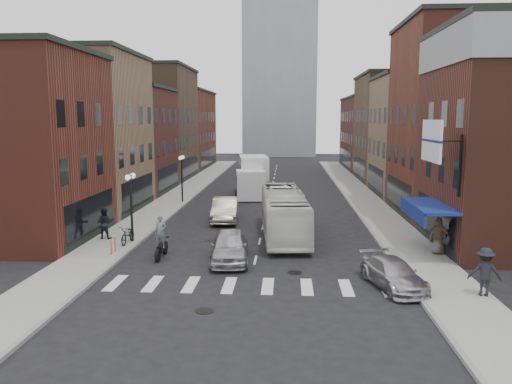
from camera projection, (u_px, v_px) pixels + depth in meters
The scene contains 32 objects.
ground at pixel (254, 266), 24.80m from camera, with size 160.00×160.00×0.00m, color black.
sidewalk_left at pixel (180, 195), 47.03m from camera, with size 3.00×74.00×0.15m, color gray.
sidewalk_right at pixel (362, 197), 45.98m from camera, with size 3.00×74.00×0.15m, color gray.
curb_left at pixel (196, 196), 46.95m from camera, with size 0.20×74.00×0.16m, color gray.
curb_right at pixel (345, 198), 46.08m from camera, with size 0.20×74.00×0.16m, color gray.
crosswalk_stripes at pixel (250, 286), 21.83m from camera, with size 12.00×2.20×0.01m, color silver.
bldg_left_near at pixel (5, 146), 29.34m from camera, with size 10.30×9.20×11.30m.
bldg_left_mid_a at pixel (73, 133), 38.65m from camera, with size 10.30×10.20×12.30m.
bldg_left_mid_b at pixel (117, 140), 48.67m from camera, with size 10.30×10.20×10.30m.
bldg_left_far_a at pixel (148, 124), 59.31m from camera, with size 10.30×12.20×13.30m.
bldg_left_far_b at pixel (175, 129), 73.27m from camera, with size 10.30×16.20×11.30m.
bldg_right_mid_a at pixel (470, 120), 36.64m from camera, with size 10.30×10.20×14.30m.
bldg_right_mid_b at pixel (430, 136), 46.73m from camera, with size 10.30×10.20×11.30m.
bldg_right_far_a at pixel (404, 128), 57.52m from camera, with size 10.30×12.20×12.30m.
bldg_right_far_b at pixel (381, 133), 71.49m from camera, with size 10.30×16.20×10.30m.
awning_blue at pixel (426, 207), 26.33m from camera, with size 1.80×5.00×0.78m.
billboard_sign at pixel (433, 142), 23.86m from camera, with size 1.52×3.00×3.70m.
distant_tower at pixel (280, 27), 98.14m from camera, with size 14.00×14.00×50.00m, color #9399A0.
streetlamp_near at pixel (131, 194), 28.78m from camera, with size 0.32×1.22×4.11m.
streetlamp_far at pixel (182, 170), 42.60m from camera, with size 0.32×1.22×4.11m.
bike_rack at pixel (113, 246), 26.47m from camera, with size 0.08×0.68×0.80m.
box_truck at pixel (253, 177), 47.12m from camera, with size 3.25×8.66×3.66m.
motorcycle_rider at pixel (161, 238), 26.02m from camera, with size 0.65×2.24×2.28m.
transit_bus at pixel (284, 213), 30.90m from camera, with size 2.45×10.46×2.91m, color silver.
sedan_left_near at pixel (229, 246), 25.47m from camera, with size 1.88×4.69×1.60m, color #AFAEB3.
sedan_left_far at pixel (225, 210), 35.47m from camera, with size 1.74×4.99×1.65m, color #AEA38D.
curb_car at pixel (393, 274), 21.53m from camera, with size 1.71×4.21×1.22m, color #AEAEB2.
parked_bicycle at pixel (128, 234), 28.63m from camera, with size 0.69×1.97×1.03m, color black.
ped_left_solo at pixel (104, 223), 29.67m from camera, with size 0.91×0.52×1.87m, color black.
ped_right_a at pixel (485, 272), 20.09m from camera, with size 1.28×0.63×1.98m, color black.
ped_right_b at pixel (439, 236), 26.22m from camera, with size 1.16×0.58×1.98m, color #886245.
ped_right_c at pixel (438, 237), 26.34m from camera, with size 0.90×0.58×1.84m, color #55575C.
Camera 1 is at (1.60, -23.94, 7.27)m, focal length 35.00 mm.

